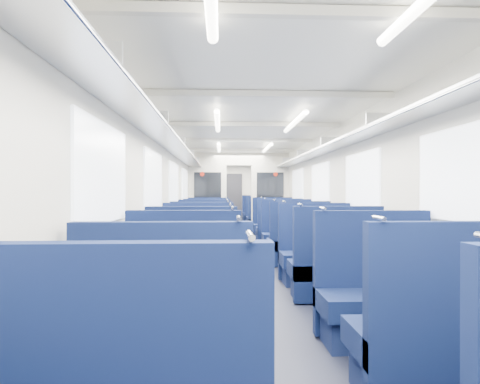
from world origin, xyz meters
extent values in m
cube|color=black|center=(0.00, 0.00, 0.00)|extent=(2.80, 18.00, 0.01)
cube|color=silver|center=(0.00, 0.00, 2.35)|extent=(2.80, 18.00, 0.01)
cube|color=beige|center=(-1.40, 0.00, 1.18)|extent=(0.02, 18.00, 2.35)
cube|color=#111A38|center=(-1.39, 0.00, 0.35)|extent=(0.03, 17.90, 0.70)
cube|color=beige|center=(1.40, 0.00, 1.18)|extent=(0.02, 18.00, 2.35)
cube|color=#111A38|center=(1.39, 0.00, 0.35)|extent=(0.03, 17.90, 0.70)
cube|color=beige|center=(0.00, 9.00, 1.18)|extent=(2.80, 0.02, 2.35)
cube|color=#B2B5BA|center=(-1.22, 0.00, 1.97)|extent=(0.34, 17.40, 0.04)
cylinder|color=silver|center=(-1.04, 0.00, 1.95)|extent=(0.02, 17.40, 0.02)
cube|color=#B2B5BA|center=(-1.22, -6.00, 2.05)|extent=(0.34, 0.03, 0.14)
cube|color=#B2B5BA|center=(-1.22, -4.00, 2.05)|extent=(0.34, 0.03, 0.14)
cube|color=#B2B5BA|center=(-1.22, -2.00, 2.05)|extent=(0.34, 0.03, 0.14)
cube|color=#B2B5BA|center=(-1.22, 0.00, 2.05)|extent=(0.34, 0.03, 0.14)
cube|color=#B2B5BA|center=(-1.22, 2.00, 2.05)|extent=(0.34, 0.03, 0.14)
cube|color=#B2B5BA|center=(-1.22, 4.00, 2.05)|extent=(0.34, 0.03, 0.14)
cube|color=#B2B5BA|center=(-1.22, 6.00, 2.05)|extent=(0.34, 0.03, 0.14)
cube|color=#B2B5BA|center=(-1.22, 8.00, 2.05)|extent=(0.34, 0.03, 0.14)
cube|color=#B2B5BA|center=(1.22, 0.00, 1.97)|extent=(0.34, 17.40, 0.04)
cylinder|color=silver|center=(1.04, 0.00, 1.95)|extent=(0.02, 17.40, 0.02)
cube|color=#B2B5BA|center=(1.22, -4.00, 2.05)|extent=(0.34, 0.03, 0.14)
cube|color=#B2B5BA|center=(1.22, -2.00, 2.05)|extent=(0.34, 0.03, 0.14)
cube|color=#B2B5BA|center=(1.22, 0.00, 2.05)|extent=(0.34, 0.03, 0.14)
cube|color=#B2B5BA|center=(1.22, 2.00, 2.05)|extent=(0.34, 0.03, 0.14)
cube|color=#B2B5BA|center=(1.22, 4.00, 2.05)|extent=(0.34, 0.03, 0.14)
cube|color=#B2B5BA|center=(1.22, 6.00, 2.05)|extent=(0.34, 0.03, 0.14)
cube|color=#B2B5BA|center=(1.22, 8.00, 2.05)|extent=(0.34, 0.03, 0.14)
cube|color=white|center=(-1.38, -5.20, 1.42)|extent=(0.02, 1.30, 0.75)
cube|color=white|center=(-1.38, -2.90, 1.42)|extent=(0.02, 1.30, 0.75)
cube|color=white|center=(-1.38, -0.60, 1.42)|extent=(0.02, 1.30, 0.75)
cube|color=white|center=(-1.38, 1.70, 1.42)|extent=(0.02, 1.30, 0.75)
cube|color=white|center=(-1.38, 4.50, 1.42)|extent=(0.02, 1.30, 0.75)
cube|color=white|center=(-1.38, 6.80, 1.42)|extent=(0.02, 1.30, 0.75)
cube|color=white|center=(1.38, -5.20, 1.42)|extent=(0.02, 1.30, 0.75)
cube|color=white|center=(1.38, -2.90, 1.42)|extent=(0.02, 1.30, 0.75)
cube|color=white|center=(1.38, -0.60, 1.42)|extent=(0.02, 1.30, 0.75)
cube|color=white|center=(1.38, 1.70, 1.42)|extent=(0.02, 1.30, 0.75)
cube|color=white|center=(1.38, 4.50, 1.42)|extent=(0.02, 1.30, 0.75)
cube|color=white|center=(1.38, 6.80, 1.42)|extent=(0.02, 1.30, 0.75)
cube|color=beige|center=(0.00, -6.00, 2.31)|extent=(2.70, 0.06, 0.06)
cube|color=beige|center=(0.00, -4.00, 2.31)|extent=(2.70, 0.06, 0.06)
cube|color=beige|center=(0.00, -2.00, 2.31)|extent=(2.70, 0.06, 0.06)
cube|color=beige|center=(0.00, 0.00, 2.31)|extent=(2.70, 0.06, 0.06)
cube|color=beige|center=(0.00, 2.00, 2.31)|extent=(2.70, 0.06, 0.06)
cube|color=beige|center=(0.00, 4.00, 2.31)|extent=(2.70, 0.06, 0.06)
cube|color=beige|center=(0.00, 6.00, 2.31)|extent=(2.70, 0.06, 0.06)
cube|color=beige|center=(0.00, 8.00, 2.31)|extent=(2.70, 0.06, 0.06)
cylinder|color=white|center=(-0.55, -2.50, 2.26)|extent=(0.07, 1.60, 0.07)
cylinder|color=white|center=(-0.55, 1.00, 2.26)|extent=(0.07, 1.60, 0.07)
cylinder|color=white|center=(-0.55, 5.50, 2.26)|extent=(0.07, 1.60, 0.07)
cylinder|color=white|center=(0.55, -2.50, 2.26)|extent=(0.07, 1.60, 0.07)
cylinder|color=white|center=(0.55, 1.00, 2.26)|extent=(0.07, 1.60, 0.07)
cylinder|color=white|center=(0.55, 5.50, 2.26)|extent=(0.07, 1.60, 0.07)
cube|color=black|center=(0.00, 8.94, 1.00)|extent=(0.75, 0.06, 2.00)
cube|color=beige|center=(-0.88, 3.20, 1.18)|extent=(1.05, 0.08, 2.35)
cube|color=black|center=(-0.87, 3.15, 1.40)|extent=(0.76, 0.02, 0.80)
cylinder|color=#B91D0C|center=(-1.02, 3.14, 1.75)|extent=(0.12, 0.01, 0.12)
cube|color=beige|center=(0.88, 3.20, 1.18)|extent=(1.05, 0.08, 2.35)
cube|color=black|center=(0.87, 3.15, 1.40)|extent=(0.76, 0.02, 0.80)
cylinder|color=#B91D0C|center=(1.02, 3.14, 1.75)|extent=(0.12, 0.01, 0.12)
cube|color=beige|center=(0.00, 3.20, 2.17)|extent=(0.70, 0.08, 0.35)
cylinder|color=silver|center=(-0.40, -6.92, 1.13)|extent=(0.02, 0.16, 0.02)
cube|color=#0E1B44|center=(-0.83, -5.78, 0.35)|extent=(1.02, 0.54, 0.18)
cube|color=#0E1738|center=(-0.83, -5.78, 0.13)|extent=(0.94, 0.43, 0.26)
cube|color=#0E1B44|center=(-0.83, -6.00, 0.57)|extent=(1.02, 0.10, 1.09)
cylinder|color=silver|center=(-0.40, -6.00, 1.13)|extent=(0.02, 0.16, 0.02)
cube|color=#0E1B44|center=(0.83, -5.83, 0.35)|extent=(1.02, 0.54, 0.18)
cube|color=#0E1738|center=(0.83, -5.83, 0.13)|extent=(0.94, 0.43, 0.26)
cube|color=#0E1B44|center=(0.83, -6.05, 0.57)|extent=(1.02, 0.10, 1.09)
cylinder|color=silver|center=(0.40, -6.05, 1.13)|extent=(0.02, 0.16, 0.02)
cube|color=#0E1B44|center=(-0.83, -4.86, 0.35)|extent=(1.02, 0.54, 0.18)
cube|color=#0E1738|center=(-0.83, -4.86, 0.13)|extent=(0.94, 0.43, 0.26)
cube|color=#0E1B44|center=(-0.83, -4.64, 0.57)|extent=(1.02, 0.10, 1.09)
cylinder|color=silver|center=(-0.40, -4.64, 1.13)|extent=(0.02, 0.16, 0.02)
cube|color=#0E1B44|center=(0.83, -4.97, 0.35)|extent=(1.02, 0.54, 0.18)
cube|color=#0E1738|center=(0.83, -4.97, 0.13)|extent=(0.94, 0.43, 0.26)
cube|color=#0E1B44|center=(0.83, -4.76, 0.57)|extent=(1.02, 0.10, 1.09)
cylinder|color=silver|center=(0.40, -4.76, 1.13)|extent=(0.02, 0.16, 0.02)
cube|color=#0E1B44|center=(-0.83, -3.50, 0.35)|extent=(1.02, 0.54, 0.18)
cube|color=#0E1738|center=(-0.83, -3.50, 0.13)|extent=(0.94, 0.43, 0.26)
cube|color=#0E1B44|center=(-0.83, -3.72, 0.57)|extent=(1.02, 0.10, 1.09)
cylinder|color=silver|center=(-0.40, -3.72, 1.13)|extent=(0.02, 0.16, 0.02)
cube|color=#0E1B44|center=(0.83, -3.50, 0.35)|extent=(1.02, 0.54, 0.18)
cube|color=#0E1738|center=(0.83, -3.50, 0.13)|extent=(0.94, 0.43, 0.26)
cube|color=#0E1B44|center=(0.83, -3.72, 0.57)|extent=(1.02, 0.10, 1.09)
cylinder|color=silver|center=(0.40, -3.72, 1.13)|extent=(0.02, 0.16, 0.02)
cube|color=#0E1B44|center=(-0.83, -2.55, 0.35)|extent=(1.02, 0.54, 0.18)
cube|color=#0E1738|center=(-0.83, -2.55, 0.13)|extent=(0.94, 0.43, 0.26)
cube|color=#0E1B44|center=(-0.83, -2.33, 0.57)|extent=(1.02, 0.10, 1.09)
cylinder|color=silver|center=(-0.40, -2.33, 1.13)|extent=(0.02, 0.16, 0.02)
cube|color=#0E1B44|center=(0.83, -2.72, 0.35)|extent=(1.02, 0.54, 0.18)
cube|color=#0E1738|center=(0.83, -2.72, 0.13)|extent=(0.94, 0.43, 0.26)
cube|color=#0E1B44|center=(0.83, -2.50, 0.57)|extent=(1.02, 0.10, 1.09)
cylinder|color=silver|center=(0.40, -2.50, 1.13)|extent=(0.02, 0.16, 0.02)
cube|color=#0E1B44|center=(-0.83, -1.32, 0.35)|extent=(1.02, 0.54, 0.18)
cube|color=#0E1738|center=(-0.83, -1.32, 0.13)|extent=(0.94, 0.43, 0.26)
cube|color=#0E1B44|center=(-0.83, -1.54, 0.57)|extent=(1.02, 0.10, 1.09)
cylinder|color=silver|center=(-0.40, -1.54, 1.13)|extent=(0.02, 0.16, 0.02)
cube|color=#0E1B44|center=(0.83, -1.23, 0.35)|extent=(1.02, 0.54, 0.18)
cube|color=#0E1738|center=(0.83, -1.23, 0.13)|extent=(0.94, 0.43, 0.26)
cube|color=#0E1B44|center=(0.83, -1.45, 0.57)|extent=(1.02, 0.10, 1.09)
cylinder|color=silver|center=(0.40, -1.45, 1.13)|extent=(0.02, 0.16, 0.02)
cube|color=#0E1B44|center=(-0.83, -0.42, 0.35)|extent=(1.02, 0.54, 0.18)
cube|color=#0E1738|center=(-0.83, -0.42, 0.13)|extent=(0.94, 0.43, 0.26)
cube|color=#0E1B44|center=(-0.83, -0.20, 0.57)|extent=(1.02, 0.10, 1.09)
cylinder|color=silver|center=(-0.40, -0.20, 1.13)|extent=(0.02, 0.16, 0.02)
cube|color=#0E1B44|center=(0.83, -0.18, 0.35)|extent=(1.02, 0.54, 0.18)
cube|color=#0E1738|center=(0.83, -0.18, 0.13)|extent=(0.94, 0.43, 0.26)
cube|color=#0E1B44|center=(0.83, 0.04, 0.57)|extent=(1.02, 0.10, 1.09)
cylinder|color=silver|center=(0.40, 0.04, 1.13)|extent=(0.02, 0.16, 0.02)
cube|color=#0E1B44|center=(-0.83, 1.00, 0.35)|extent=(1.02, 0.54, 0.18)
cube|color=#0E1738|center=(-0.83, 1.00, 0.13)|extent=(0.94, 0.43, 0.26)
cube|color=#0E1B44|center=(-0.83, 0.78, 0.57)|extent=(1.02, 0.10, 1.09)
cylinder|color=silver|center=(-0.40, 0.78, 1.13)|extent=(0.02, 0.16, 0.02)
cube|color=#0E1B44|center=(0.83, 1.08, 0.35)|extent=(1.02, 0.54, 0.18)
cube|color=#0E1738|center=(0.83, 1.08, 0.13)|extent=(0.94, 0.43, 0.26)
cube|color=#0E1B44|center=(0.83, 0.86, 0.57)|extent=(1.02, 0.10, 1.09)
cylinder|color=silver|center=(0.40, 0.86, 1.13)|extent=(0.02, 0.16, 0.02)
cube|color=#0E1B44|center=(-0.83, 1.89, 0.35)|extent=(1.02, 0.54, 0.18)
cube|color=#0E1738|center=(-0.83, 1.89, 0.13)|extent=(0.94, 0.43, 0.26)
cube|color=#0E1B44|center=(-0.83, 2.11, 0.57)|extent=(1.02, 0.10, 1.09)
cylinder|color=silver|center=(-0.40, 2.11, 1.13)|extent=(0.02, 0.16, 0.02)
cube|color=#0E1B44|center=(0.83, 2.10, 0.35)|extent=(1.02, 0.54, 0.18)
cube|color=#0E1738|center=(0.83, 2.10, 0.13)|extent=(0.94, 0.43, 0.26)
cube|color=#0E1B44|center=(0.83, 2.32, 0.57)|extent=(1.02, 0.10, 1.09)
cylinder|color=silver|center=(0.40, 2.32, 1.13)|extent=(0.02, 0.16, 0.02)
cube|color=#0E1B44|center=(-0.83, 4.27, 0.35)|extent=(1.02, 0.54, 0.18)
cube|color=#0E1738|center=(-0.83, 4.27, 0.13)|extent=(0.94, 0.43, 0.26)
cube|color=#0E1B44|center=(-0.83, 4.05, 0.57)|extent=(1.02, 0.10, 1.09)
cylinder|color=silver|center=(-0.40, 4.05, 1.13)|extent=(0.02, 0.16, 0.02)
cube|color=#0E1B44|center=(0.83, 4.26, 0.35)|extent=(1.02, 0.54, 0.18)
cube|color=#0E1738|center=(0.83, 4.26, 0.13)|extent=(0.94, 0.43, 0.26)
cube|color=#0E1B44|center=(0.83, 4.04, 0.57)|extent=(1.02, 0.10, 1.09)
cylinder|color=silver|center=(0.40, 4.04, 1.13)|extent=(0.02, 0.16, 0.02)
cube|color=#0E1B44|center=(-0.83, 5.17, 0.35)|extent=(1.02, 0.54, 0.18)
cube|color=#0E1738|center=(-0.83, 5.17, 0.13)|extent=(0.94, 0.43, 0.26)
cube|color=#0E1B44|center=(-0.83, 5.38, 0.57)|extent=(1.02, 0.10, 1.09)
cylinder|color=silver|center=(-0.40, 5.38, 1.13)|extent=(0.02, 0.16, 0.02)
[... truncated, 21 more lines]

